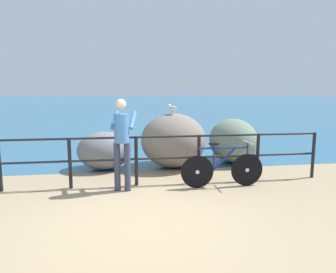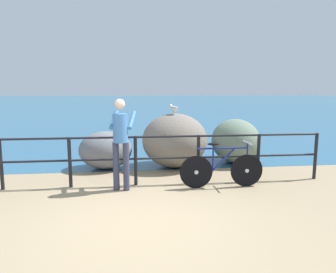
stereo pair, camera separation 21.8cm
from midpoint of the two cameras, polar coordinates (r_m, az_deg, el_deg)
ground_plane at (r=24.48m, az=-8.08°, el=3.90°), size 120.00×120.00×0.10m
sea_surface at (r=52.36m, az=-8.33°, el=6.46°), size 120.00×90.00×0.01m
promenade_railing at (r=6.34m, az=-6.87°, el=-3.43°), size 7.91×0.07×1.02m
bicycle at (r=6.34m, az=9.05°, el=-5.74°), size 1.70×0.48×0.92m
person_at_railing at (r=6.00m, az=-9.51°, el=-0.68°), size 0.54×0.67×1.78m
breakwater_boulder_main at (r=7.81m, az=0.19°, el=-0.72°), size 1.64×1.59×1.36m
breakwater_boulder_left at (r=7.81m, az=-12.49°, el=-2.52°), size 1.30×1.13×0.93m
breakwater_boulder_right at (r=8.50m, az=11.16°, el=-0.74°), size 1.25×1.55×1.18m
seagull at (r=7.64m, az=0.02°, el=5.26°), size 0.24×0.32×0.23m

